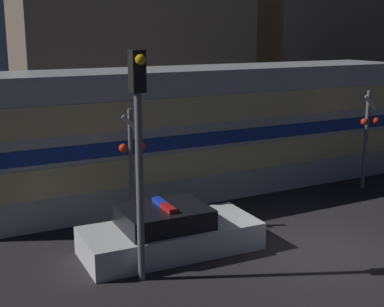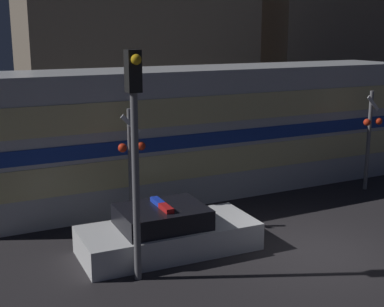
{
  "view_description": "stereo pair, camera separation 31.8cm",
  "coord_description": "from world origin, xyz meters",
  "px_view_note": "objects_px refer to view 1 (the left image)",
  "views": [
    {
      "loc": [
        -8.98,
        -9.9,
        5.61
      ],
      "look_at": [
        -1.54,
        4.02,
        1.97
      ],
      "focal_mm": 50.0,
      "sensor_mm": 36.0,
      "label": 1
    },
    {
      "loc": [
        -8.7,
        -10.05,
        5.61
      ],
      "look_at": [
        -1.54,
        4.02,
        1.97
      ],
      "focal_mm": 50.0,
      "sensor_mm": 36.0,
      "label": 2
    }
  ],
  "objects_px": {
    "police_car": "(169,233)",
    "crossing_signal_near": "(367,133)",
    "traffic_light_corner": "(139,138)",
    "train": "(208,130)"
  },
  "relations": [
    {
      "from": "train",
      "to": "traffic_light_corner",
      "type": "relative_size",
      "value": 3.02
    },
    {
      "from": "crossing_signal_near",
      "to": "traffic_light_corner",
      "type": "height_order",
      "value": "traffic_light_corner"
    },
    {
      "from": "train",
      "to": "crossing_signal_near",
      "type": "height_order",
      "value": "train"
    },
    {
      "from": "police_car",
      "to": "crossing_signal_near",
      "type": "distance_m",
      "value": 9.02
    },
    {
      "from": "police_car",
      "to": "traffic_light_corner",
      "type": "relative_size",
      "value": 0.89
    },
    {
      "from": "traffic_light_corner",
      "to": "police_car",
      "type": "bearing_deg",
      "value": 42.71
    },
    {
      "from": "train",
      "to": "police_car",
      "type": "bearing_deg",
      "value": -129.69
    },
    {
      "from": "train",
      "to": "police_car",
      "type": "height_order",
      "value": "train"
    },
    {
      "from": "train",
      "to": "crossing_signal_near",
      "type": "xyz_separation_m",
      "value": [
        5.09,
        -2.56,
        -0.15
      ]
    },
    {
      "from": "police_car",
      "to": "crossing_signal_near",
      "type": "relative_size",
      "value": 1.31
    }
  ]
}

